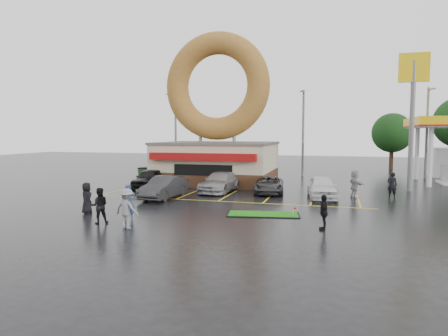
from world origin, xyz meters
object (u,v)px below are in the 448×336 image
(streetlight_mid, at_px, (303,131))
(putting_green, at_px, (263,214))
(dumpster, at_px, (150,175))
(car_black, at_px, (149,178))
(car_dgrey, at_px, (164,187))
(car_grey, at_px, (269,185))
(person_cameraman, at_px, (324,212))
(person_blue, at_px, (129,202))
(shell_sign, at_px, (413,96))
(donut_shop, at_px, (217,134))
(streetlight_right, at_px, (427,130))
(streetlight_left, at_px, (175,131))
(car_white, at_px, (322,187))
(car_silver, at_px, (220,182))

(streetlight_mid, distance_m, putting_green, 21.59)
(dumpster, bearing_deg, car_black, -60.65)
(car_dgrey, height_order, car_grey, car_dgrey)
(person_cameraman, bearing_deg, car_black, -131.47)
(streetlight_mid, relative_size, dumpster, 5.00)
(person_blue, distance_m, dumpster, 15.97)
(shell_sign, bearing_deg, donut_shop, 176.53)
(streetlight_right, bearing_deg, dumpster, -157.14)
(car_grey, xyz_separation_m, putting_green, (1.02, -7.98, -0.60))
(shell_sign, xyz_separation_m, car_grey, (-10.33, -4.15, -6.74))
(person_cameraman, bearing_deg, person_blue, -91.26)
(streetlight_left, bearing_deg, car_grey, -43.62)
(car_dgrey, distance_m, person_cameraman, 12.62)
(car_dgrey, bearing_deg, person_blue, -77.73)
(car_black, xyz_separation_m, car_white, (13.90, -1.46, -0.00))
(streetlight_left, bearing_deg, person_blue, -72.83)
(shell_sign, height_order, car_black, shell_sign)
(car_dgrey, bearing_deg, streetlight_right, 45.84)
(dumpster, bearing_deg, car_white, -13.57)
(shell_sign, distance_m, putting_green, 16.97)
(donut_shop, xyz_separation_m, car_silver, (1.91, -5.43, -3.71))
(shell_sign, xyz_separation_m, car_dgrey, (-16.92, -8.50, -6.61))
(streetlight_mid, height_order, person_cameraman, streetlight_mid)
(car_dgrey, distance_m, person_blue, 6.93)
(donut_shop, xyz_separation_m, car_white, (9.58, -6.43, -3.68))
(car_black, height_order, putting_green, car_black)
(car_silver, bearing_deg, car_white, -3.65)
(streetlight_mid, xyz_separation_m, dumpster, (-12.95, -9.52, -4.13))
(person_cameraman, distance_m, dumpster, 21.35)
(shell_sign, bearing_deg, streetlight_mid, 135.27)
(car_white, distance_m, dumpster, 16.27)
(donut_shop, distance_m, streetlight_mid, 10.59)
(donut_shop, height_order, car_silver, donut_shop)
(car_white, bearing_deg, streetlight_mid, 92.33)
(streetlight_mid, relative_size, person_blue, 4.87)
(shell_sign, distance_m, streetlight_left, 24.46)
(person_blue, xyz_separation_m, person_cameraman, (9.84, 0.57, -0.09))
(person_blue, distance_m, person_cameraman, 9.86)
(streetlight_left, bearing_deg, streetlight_mid, 4.09)
(car_grey, bearing_deg, shell_sign, 14.13)
(donut_shop, distance_m, putting_green, 15.37)
(streetlight_left, relative_size, car_dgrey, 1.93)
(car_black, bearing_deg, streetlight_right, 24.66)
(donut_shop, height_order, streetlight_right, donut_shop)
(putting_green, bearing_deg, car_white, 66.59)
(person_blue, bearing_deg, putting_green, -2.25)
(streetlight_left, xyz_separation_m, car_black, (2.68, -11.92, -4.00))
(car_black, bearing_deg, car_grey, -7.05)
(car_grey, distance_m, putting_green, 8.07)
(person_cameraman, xyz_separation_m, dumpster, (-15.97, 14.17, -0.18))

